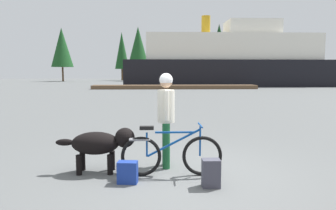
{
  "coord_description": "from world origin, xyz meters",
  "views": [
    {
      "loc": [
        -0.46,
        -5.11,
        1.8
      ],
      "look_at": [
        -0.21,
        1.77,
        1.05
      ],
      "focal_mm": 32.39,
      "sensor_mm": 36.0,
      "label": 1
    }
  ],
  "objects": [
    {
      "name": "ferry_boat",
      "position": [
        9.11,
        33.96,
        3.13
      ],
      "size": [
        26.75,
        7.35,
        8.85
      ],
      "color": "black",
      "rests_on": "ground_plane"
    },
    {
      "name": "bicycle",
      "position": [
        -0.22,
        0.0,
        0.38
      ],
      "size": [
        1.76,
        0.44,
        0.9
      ],
      "color": "black",
      "rests_on": "ground_plane"
    },
    {
      "name": "pine_tree_far_left",
      "position": [
        -18.54,
        54.13,
        6.45
      ],
      "size": [
        4.12,
        4.12,
        10.16
      ],
      "color": "#4C331E",
      "rests_on": "ground_plane"
    },
    {
      "name": "pine_tree_center",
      "position": [
        -4.02,
        54.15,
        6.85
      ],
      "size": [
        3.83,
        3.83,
        10.44
      ],
      "color": "#4C331E",
      "rests_on": "ground_plane"
    },
    {
      "name": "dog",
      "position": [
        -1.47,
        0.24,
        0.53
      ],
      "size": [
        1.41,
        0.48,
        0.81
      ],
      "color": "black",
      "rests_on": "ground_plane"
    },
    {
      "name": "dock_pier",
      "position": [
        1.45,
        27.38,
        0.2
      ],
      "size": [
        17.45,
        2.1,
        0.4
      ],
      "primitive_type": "cube",
      "color": "brown",
      "rests_on": "ground_plane"
    },
    {
      "name": "pine_tree_far_right",
      "position": [
        11.84,
        55.2,
        7.05
      ],
      "size": [
        4.0,
        4.0,
        11.19
      ],
      "color": "#4C331E",
      "rests_on": "ground_plane"
    },
    {
      "name": "pine_tree_mid_back",
      "position": [
        -7.94,
        61.1,
        6.35
      ],
      "size": [
        3.03,
        3.03,
        10.3
      ],
      "color": "#4C331E",
      "rests_on": "ground_plane"
    },
    {
      "name": "person_cyclist",
      "position": [
        -0.29,
        0.52,
        1.08
      ],
      "size": [
        0.32,
        0.53,
        1.78
      ],
      "color": "#19592D",
      "rests_on": "ground_plane"
    },
    {
      "name": "backpack",
      "position": [
        0.38,
        -0.54,
        0.22
      ],
      "size": [
        0.28,
        0.2,
        0.44
      ],
      "primitive_type": "cube",
      "rotation": [
        0.0,
        0.0,
        -0.01
      ],
      "color": "#3F3F4C",
      "rests_on": "ground_plane"
    },
    {
      "name": "ground_plane",
      "position": [
        0.0,
        0.0,
        0.0
      ],
      "size": [
        160.0,
        160.0,
        0.0
      ],
      "primitive_type": "plane",
      "color": "#595B5B"
    },
    {
      "name": "handbag_pannier",
      "position": [
        -0.94,
        -0.32,
        0.18
      ],
      "size": [
        0.34,
        0.22,
        0.36
      ],
      "primitive_type": "cube",
      "rotation": [
        0.0,
        0.0,
        -0.12
      ],
      "color": "navy",
      "rests_on": "ground_plane"
    }
  ]
}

